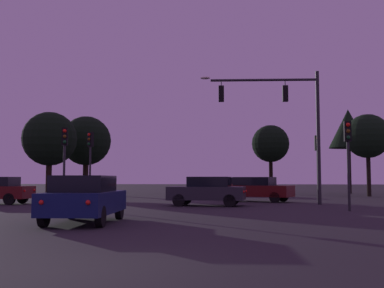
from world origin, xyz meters
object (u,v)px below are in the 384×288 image
at_px(tree_behind_sign, 86,141).
at_px(tree_lot_edge, 271,144).
at_px(car_crossing_left, 207,191).
at_px(traffic_light_median, 90,152).
at_px(traffic_light_corner_right, 64,150).
at_px(car_parked_lot, 256,189).
at_px(traffic_light_far_side, 348,147).
at_px(tree_center_horizon, 50,139).
at_px(traffic_light_corner_left, 318,155).
at_px(car_far_lane, 237,186).
at_px(traffic_signal_mast_arm, 285,112).
at_px(tree_left_far, 368,136).
at_px(tree_right_cluster, 348,129).
at_px(car_nearside_lane, 85,198).

xyz_separation_m(tree_behind_sign, tree_lot_edge, (16.96, 2.15, -0.23)).
bearing_deg(car_crossing_left, traffic_light_median, 159.66).
distance_m(traffic_light_corner_right, car_parked_lot, 11.96).
xyz_separation_m(traffic_light_far_side, tree_center_horizon, (-20.03, 14.66, 1.78)).
relative_size(traffic_light_corner_left, car_far_lane, 0.84).
height_order(traffic_light_corner_right, tree_behind_sign, tree_behind_sign).
height_order(traffic_light_corner_right, tree_lot_edge, tree_lot_edge).
height_order(traffic_light_corner_left, tree_lot_edge, tree_lot_edge).
bearing_deg(traffic_light_far_side, tree_center_horizon, 143.81).
bearing_deg(tree_lot_edge, traffic_light_corner_right, -119.49).
relative_size(traffic_signal_mast_arm, traffic_light_median, 1.74).
height_order(tree_left_far, tree_center_horizon, tree_center_horizon).
bearing_deg(traffic_signal_mast_arm, traffic_light_far_side, -64.72).
bearing_deg(tree_center_horizon, traffic_light_median, -54.08).
xyz_separation_m(traffic_light_far_side, tree_right_cluster, (5.67, 24.18, 3.36)).
xyz_separation_m(traffic_signal_mast_arm, tree_lot_edge, (0.38, 17.40, -0.49)).
bearing_deg(car_crossing_left, traffic_signal_mast_arm, 19.40).
distance_m(traffic_light_far_side, tree_lot_edge, 22.32).
bearing_deg(tree_left_far, traffic_light_corner_right, -140.75).
bearing_deg(traffic_light_far_side, car_crossing_left, 153.11).
bearing_deg(traffic_light_corner_right, car_crossing_left, 14.26).
relative_size(traffic_light_corner_left, traffic_light_far_side, 1.01).
relative_size(traffic_light_median, tree_right_cluster, 0.52).
height_order(traffic_light_corner_left, tree_left_far, tree_left_far).
relative_size(tree_behind_sign, tree_center_horizon, 1.05).
xyz_separation_m(traffic_light_median, car_nearside_lane, (3.98, -12.38, -2.21)).
relative_size(traffic_light_corner_right, tree_left_far, 0.60).
bearing_deg(tree_center_horizon, tree_left_far, 5.38).
height_order(traffic_signal_mast_arm, traffic_light_far_side, traffic_signal_mast_arm).
xyz_separation_m(traffic_light_corner_left, traffic_light_corner_right, (-13.44, -5.59, 0.00)).
bearing_deg(traffic_light_corner_left, tree_center_horizon, 159.11).
xyz_separation_m(traffic_light_far_side, car_crossing_left, (-6.47, 3.28, -2.03)).
xyz_separation_m(traffic_light_corner_right, tree_behind_sign, (-5.25, 18.55, 2.03)).
distance_m(tree_behind_sign, tree_lot_edge, 17.10).
distance_m(traffic_signal_mast_arm, tree_left_far, 14.54).
bearing_deg(tree_left_far, car_far_lane, 179.02).
height_order(car_crossing_left, tree_right_cluster, tree_right_cluster).
bearing_deg(tree_behind_sign, tree_lot_edge, 7.21).
bearing_deg(traffic_light_corner_right, car_parked_lot, 33.49).
distance_m(traffic_signal_mast_arm, traffic_light_corner_right, 12.02).
relative_size(car_far_lane, car_parked_lot, 1.03).
bearing_deg(traffic_signal_mast_arm, tree_left_far, 57.77).
bearing_deg(traffic_signal_mast_arm, car_far_lane, 102.41).
bearing_deg(traffic_light_far_side, car_far_lane, 106.16).
relative_size(traffic_light_median, car_far_lane, 0.89).
bearing_deg(tree_center_horizon, car_parked_lot, -22.32).
xyz_separation_m(traffic_signal_mast_arm, tree_behind_sign, (-16.58, 15.26, -0.26)).
distance_m(traffic_light_corner_left, car_far_lane, 11.46).
xyz_separation_m(traffic_light_corner_right, car_nearside_lane, (3.82, -7.88, -2.05)).
bearing_deg(car_parked_lot, traffic_light_corner_right, -146.51).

